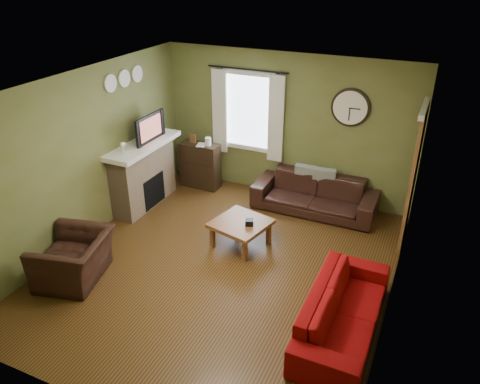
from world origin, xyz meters
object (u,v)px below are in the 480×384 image
at_px(sofa_brown, 315,194).
at_px(armchair, 74,258).
at_px(sofa_red, 343,311).
at_px(coffee_table, 241,233).
at_px(bookshelf, 200,165).

distance_m(sofa_brown, armchair, 4.05).
distance_m(sofa_red, armchair, 3.63).
distance_m(sofa_brown, sofa_red, 2.95).
bearing_deg(sofa_red, coffee_table, 57.43).
xyz_separation_m(sofa_red, coffee_table, (-1.86, 1.19, -0.08)).
height_order(bookshelf, sofa_brown, bookshelf).
bearing_deg(bookshelf, sofa_red, -38.89).
bearing_deg(sofa_red, bookshelf, 51.11).
bearing_deg(armchair, sofa_brown, 128.17).
xyz_separation_m(bookshelf, sofa_red, (3.41, -2.75, -0.15)).
height_order(sofa_red, coffee_table, sofa_red).
bearing_deg(armchair, bookshelf, 162.15).
distance_m(sofa_brown, coffee_table, 1.69).
height_order(bookshelf, armchair, bookshelf).
xyz_separation_m(armchair, coffee_table, (1.74, 1.69, -0.12)).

